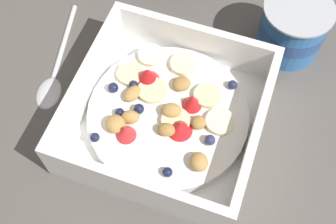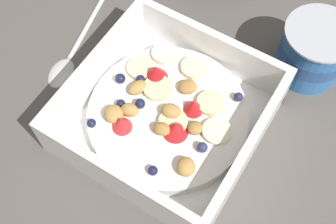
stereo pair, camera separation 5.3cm
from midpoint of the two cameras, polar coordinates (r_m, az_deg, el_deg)
ground_plane at (r=0.55m, az=4.24°, el=-1.79°), size 2.40×2.40×0.00m
fruit_bowl at (r=0.53m, az=2.77°, el=-0.61°), size 0.22×0.22×0.07m
spoon at (r=0.61m, az=-10.31°, el=6.93°), size 0.06×0.17×0.01m
yogurt_cup at (r=0.60m, az=20.75°, el=7.22°), size 0.09×0.09×0.08m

